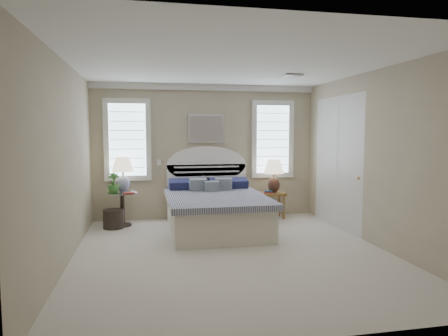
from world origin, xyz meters
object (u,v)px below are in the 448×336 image
(lamp_left, at_px, (123,170))
(lamp_right, at_px, (274,172))
(floor_pot, at_px, (114,219))
(side_table_left, at_px, (122,205))
(nightstand_right, at_px, (272,199))
(bed, at_px, (215,208))

(lamp_left, bearing_deg, lamp_right, -0.81)
(floor_pot, bearing_deg, lamp_left, 61.34)
(lamp_left, bearing_deg, side_table_left, -95.81)
(nightstand_right, height_order, lamp_right, lamp_right)
(floor_pot, bearing_deg, bed, -13.43)
(nightstand_right, height_order, lamp_left, lamp_left)
(floor_pot, xyz_separation_m, lamp_right, (3.14, 0.27, 0.77))
(nightstand_right, distance_m, floor_pot, 3.12)
(floor_pot, bearing_deg, side_table_left, 46.37)
(side_table_left, xyz_separation_m, lamp_right, (2.98, 0.11, 0.55))
(lamp_left, bearing_deg, bed, -24.35)
(side_table_left, relative_size, floor_pot, 1.67)
(nightstand_right, distance_m, lamp_right, 0.56)
(floor_pot, height_order, lamp_left, lamp_left)
(lamp_right, bearing_deg, floor_pot, -175.13)
(floor_pot, distance_m, lamp_right, 3.24)
(floor_pot, bearing_deg, lamp_right, 4.87)
(lamp_right, bearing_deg, lamp_left, 179.19)
(bed, xyz_separation_m, lamp_right, (1.33, 0.70, 0.55))
(nightstand_right, xyz_separation_m, lamp_left, (-2.93, 0.05, 0.65))
(side_table_left, relative_size, lamp_left, 0.95)
(bed, bearing_deg, nightstand_right, 28.03)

